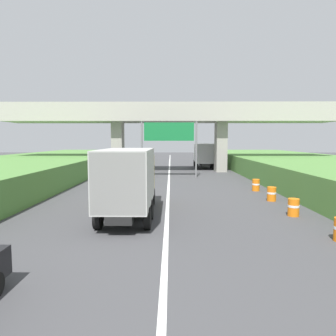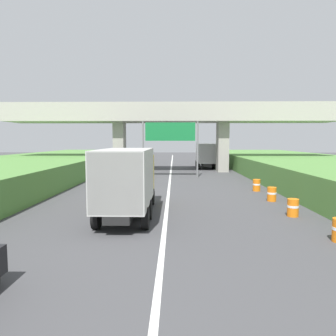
{
  "view_description": "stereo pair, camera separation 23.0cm",
  "coord_description": "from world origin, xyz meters",
  "px_view_note": "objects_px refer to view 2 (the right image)",
  "views": [
    {
      "loc": [
        0.19,
        0.93,
        3.85
      ],
      "look_at": [
        0.0,
        21.39,
        2.0
      ],
      "focal_mm": 32.56,
      "sensor_mm": 36.0,
      "label": 1
    },
    {
      "loc": [
        0.42,
        0.94,
        3.85
      ],
      "look_at": [
        0.0,
        21.39,
        2.0
      ],
      "focal_mm": 32.56,
      "sensor_mm": 36.0,
      "label": 2
    }
  ],
  "objects_px": {
    "overhead_highway_sign": "(170,136)",
    "truck_yellow": "(128,179)",
    "truck_white": "(205,154)",
    "construction_barrel_2": "(293,207)",
    "construction_barrel_4": "(257,185)",
    "construction_barrel_3": "(272,194)"
  },
  "relations": [
    {
      "from": "truck_yellow",
      "to": "construction_barrel_2",
      "type": "height_order",
      "value": "truck_yellow"
    },
    {
      "from": "overhead_highway_sign",
      "to": "construction_barrel_3",
      "type": "relative_size",
      "value": 6.53
    },
    {
      "from": "truck_white",
      "to": "construction_barrel_3",
      "type": "relative_size",
      "value": 8.11
    },
    {
      "from": "construction_barrel_2",
      "to": "construction_barrel_4",
      "type": "bearing_deg",
      "value": 88.11
    },
    {
      "from": "construction_barrel_4",
      "to": "construction_barrel_3",
      "type": "bearing_deg",
      "value": -91.29
    },
    {
      "from": "truck_white",
      "to": "construction_barrel_4",
      "type": "height_order",
      "value": "truck_white"
    },
    {
      "from": "overhead_highway_sign",
      "to": "construction_barrel_4",
      "type": "xyz_separation_m",
      "value": [
        6.71,
        -8.73,
        -3.89
      ]
    },
    {
      "from": "overhead_highway_sign",
      "to": "truck_white",
      "type": "relative_size",
      "value": 0.81
    },
    {
      "from": "construction_barrel_2",
      "to": "construction_barrel_3",
      "type": "relative_size",
      "value": 1.0
    },
    {
      "from": "truck_white",
      "to": "construction_barrel_3",
      "type": "xyz_separation_m",
      "value": [
        1.86,
        -23.77,
        -1.47
      ]
    },
    {
      "from": "construction_barrel_3",
      "to": "truck_white",
      "type": "bearing_deg",
      "value": 94.48
    },
    {
      "from": "truck_yellow",
      "to": "truck_white",
      "type": "xyz_separation_m",
      "value": [
        6.66,
        27.81,
        0.0
      ]
    },
    {
      "from": "truck_yellow",
      "to": "construction_barrel_3",
      "type": "distance_m",
      "value": 9.55
    },
    {
      "from": "overhead_highway_sign",
      "to": "construction_barrel_3",
      "type": "distance_m",
      "value": 14.79
    },
    {
      "from": "truck_yellow",
      "to": "truck_white",
      "type": "distance_m",
      "value": 28.59
    },
    {
      "from": "overhead_highway_sign",
      "to": "truck_yellow",
      "type": "relative_size",
      "value": 0.81
    },
    {
      "from": "construction_barrel_4",
      "to": "overhead_highway_sign",
      "type": "bearing_deg",
      "value": 127.58
    },
    {
      "from": "truck_white",
      "to": "construction_barrel_3",
      "type": "bearing_deg",
      "value": -85.52
    },
    {
      "from": "truck_yellow",
      "to": "construction_barrel_3",
      "type": "bearing_deg",
      "value": 25.34
    },
    {
      "from": "truck_white",
      "to": "construction_barrel_2",
      "type": "relative_size",
      "value": 8.11
    },
    {
      "from": "construction_barrel_2",
      "to": "truck_yellow",
      "type": "bearing_deg",
      "value": -179.1
    },
    {
      "from": "truck_yellow",
      "to": "construction_barrel_4",
      "type": "xyz_separation_m",
      "value": [
        8.61,
        7.94,
        -1.47
      ]
    }
  ]
}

